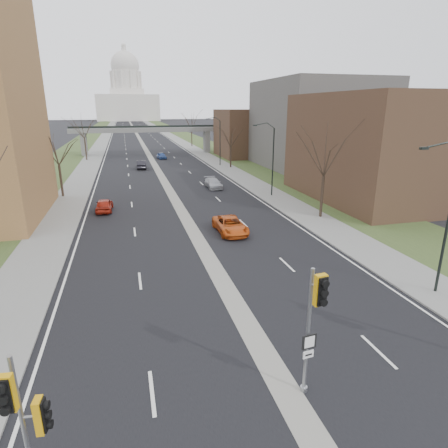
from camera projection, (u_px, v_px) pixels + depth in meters
name	position (u px, v px, depth m)	size (l,w,h in m)	color
ground	(294.00, 406.00, 13.69)	(700.00, 700.00, 0.00)	black
road_surface	(137.00, 134.00, 152.15)	(20.00, 600.00, 0.01)	black
median_strip	(137.00, 134.00, 152.16)	(1.20, 600.00, 0.02)	gray
sidewalk_right	(166.00, 133.00, 155.05)	(4.00, 600.00, 0.12)	gray
sidewalk_left	(106.00, 134.00, 149.23)	(4.00, 600.00, 0.12)	gray
grass_verge_right	(181.00, 133.00, 156.50)	(8.00, 600.00, 0.10)	#2C3A1B
grass_verge_left	(90.00, 135.00, 147.78)	(8.00, 600.00, 0.10)	#2C3A1B
commercial_block_near	(384.00, 147.00, 43.57)	(16.00, 20.00, 12.00)	#4F3825
commercial_block_mid	(317.00, 125.00, 66.24)	(18.00, 22.00, 15.00)	#595652
commercial_block_far	(252.00, 133.00, 82.15)	(14.00, 14.00, 10.00)	#4F3825
pedestrian_bridge	(147.00, 133.00, 86.09)	(34.00, 3.00, 6.45)	slate
capitol	(127.00, 97.00, 303.53)	(48.00, 42.00, 55.75)	silver
streetlight_near	(444.00, 177.00, 19.82)	(2.61, 0.20, 8.70)	black
streetlight_mid	(267.00, 139.00, 43.82)	(2.61, 0.20, 8.70)	black
streetlight_far	(216.00, 127.00, 67.82)	(2.61, 0.20, 8.70)	black
tree_left_b	(56.00, 145.00, 43.76)	(6.75, 6.75, 8.81)	#382B21
tree_left_c	(83.00, 125.00, 74.90)	(7.65, 7.65, 9.99)	#382B21
tree_right_a	(326.00, 150.00, 35.17)	(7.20, 7.20, 9.40)	#382B21
tree_right_b	(231.00, 135.00, 65.88)	(6.30, 6.30, 8.22)	#382B21
tree_right_c	(191.00, 120.00, 102.43)	(7.65, 7.65, 9.99)	#382B21
signal_pole_left	(24.00, 413.00, 9.49)	(0.90, 0.80, 4.64)	gray
signal_pole_median	(315.00, 312.00, 13.12)	(0.60, 0.85, 5.15)	gray
car_left_near	(104.00, 205.00, 39.16)	(1.62, 4.03, 1.37)	#9F2212
car_left_far	(142.00, 165.00, 66.35)	(1.56, 4.47, 1.47)	black
car_right_near	(230.00, 225.00, 32.46)	(2.29, 4.97, 1.38)	#C24E14
car_right_mid	(213.00, 183.00, 50.56)	(1.82, 4.48, 1.30)	#9E9FA5
car_right_far	(162.00, 156.00, 79.13)	(1.55, 3.86, 1.32)	navy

